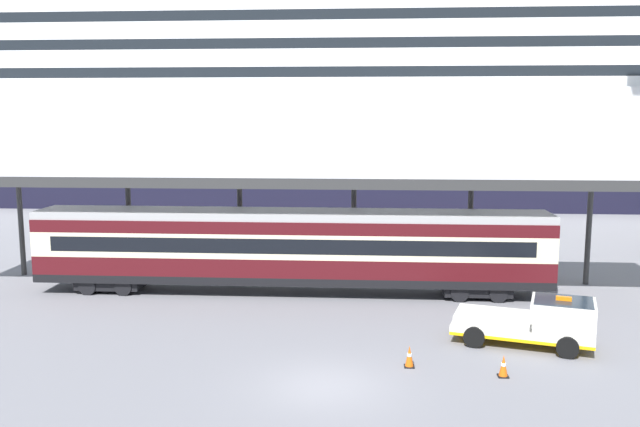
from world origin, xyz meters
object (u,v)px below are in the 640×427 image
(train_carriage, at_px, (291,247))
(traffic_cone_mid, at_px, (409,356))
(service_truck, at_px, (536,321))
(cruise_ship, at_px, (275,103))
(traffic_cone_near, at_px, (503,366))

(train_carriage, distance_m, traffic_cone_mid, 11.06)
(service_truck, xyz_separation_m, traffic_cone_mid, (-4.96, -2.52, -0.61))
(train_carriage, height_order, traffic_cone_mid, train_carriage)
(cruise_ship, relative_size, train_carriage, 6.00)
(traffic_cone_mid, bearing_deg, train_carriage, 118.68)
(service_truck, bearing_deg, cruise_ship, 108.21)
(service_truck, distance_m, traffic_cone_mid, 5.60)
(service_truck, bearing_deg, traffic_cone_near, -120.21)
(traffic_cone_near, bearing_deg, traffic_cone_mid, 167.78)
(cruise_ship, xyz_separation_m, train_carriage, (6.70, -44.30, -7.91))
(train_carriage, relative_size, service_truck, 4.52)
(train_carriage, bearing_deg, cruise_ship, 98.60)
(train_carriage, bearing_deg, service_truck, -34.63)
(cruise_ship, relative_size, service_truck, 27.10)
(cruise_ship, xyz_separation_m, traffic_cone_near, (15.03, -54.52, -9.85))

